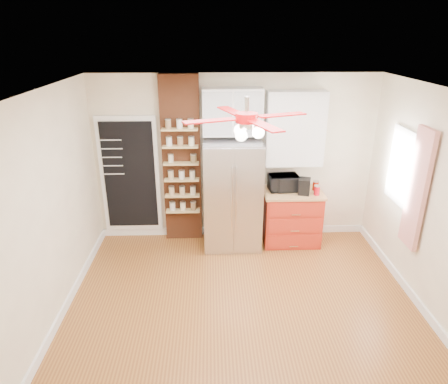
{
  "coord_description": "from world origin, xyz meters",
  "views": [
    {
      "loc": [
        -0.38,
        -4.17,
        3.28
      ],
      "look_at": [
        -0.21,
        0.9,
        1.22
      ],
      "focal_mm": 32.0,
      "sensor_mm": 36.0,
      "label": 1
    }
  ],
  "objects_px": {
    "ceiling_fan": "(247,118)",
    "coffee_maker": "(304,186)",
    "pantry_jar_oats": "(171,158)",
    "canister_left": "(317,191)",
    "red_cabinet": "(291,217)",
    "fridge": "(233,195)",
    "toaster_oven": "(283,183)"
  },
  "relations": [
    {
      "from": "ceiling_fan",
      "to": "coffee_maker",
      "type": "xyz_separation_m",
      "value": [
        1.07,
        1.58,
        -1.4
      ]
    },
    {
      "from": "pantry_jar_oats",
      "to": "canister_left",
      "type": "bearing_deg",
      "value": -6.88
    },
    {
      "from": "red_cabinet",
      "to": "canister_left",
      "type": "relative_size",
      "value": 6.56
    },
    {
      "from": "fridge",
      "to": "toaster_oven",
      "type": "bearing_deg",
      "value": 7.76
    },
    {
      "from": "ceiling_fan",
      "to": "pantry_jar_oats",
      "type": "distance_m",
      "value": 2.29
    },
    {
      "from": "ceiling_fan",
      "to": "pantry_jar_oats",
      "type": "xyz_separation_m",
      "value": [
        -1.01,
        1.8,
        -0.99
      ]
    },
    {
      "from": "red_cabinet",
      "to": "fridge",
      "type": "bearing_deg",
      "value": -177.05
    },
    {
      "from": "fridge",
      "to": "toaster_oven",
      "type": "xyz_separation_m",
      "value": [
        0.82,
        0.11,
        0.15
      ]
    },
    {
      "from": "toaster_oven",
      "to": "coffee_maker",
      "type": "height_order",
      "value": "toaster_oven"
    },
    {
      "from": "red_cabinet",
      "to": "canister_left",
      "type": "height_order",
      "value": "canister_left"
    },
    {
      "from": "red_cabinet",
      "to": "ceiling_fan",
      "type": "height_order",
      "value": "ceiling_fan"
    },
    {
      "from": "toaster_oven",
      "to": "canister_left",
      "type": "relative_size",
      "value": 3.22
    },
    {
      "from": "red_cabinet",
      "to": "toaster_oven",
      "type": "relative_size",
      "value": 2.04
    },
    {
      "from": "fridge",
      "to": "pantry_jar_oats",
      "type": "distance_m",
      "value": 1.12
    },
    {
      "from": "ceiling_fan",
      "to": "canister_left",
      "type": "relative_size",
      "value": 9.77
    },
    {
      "from": "ceiling_fan",
      "to": "toaster_oven",
      "type": "bearing_deg",
      "value": 66.18
    },
    {
      "from": "fridge",
      "to": "pantry_jar_oats",
      "type": "height_order",
      "value": "fridge"
    },
    {
      "from": "red_cabinet",
      "to": "pantry_jar_oats",
      "type": "bearing_deg",
      "value": 176.52
    },
    {
      "from": "toaster_oven",
      "to": "coffee_maker",
      "type": "distance_m",
      "value": 0.34
    },
    {
      "from": "toaster_oven",
      "to": "coffee_maker",
      "type": "relative_size",
      "value": 1.84
    },
    {
      "from": "ceiling_fan",
      "to": "fridge",
      "type": "bearing_deg",
      "value": 91.76
    },
    {
      "from": "coffee_maker",
      "to": "fridge",
      "type": "bearing_deg",
      "value": -165.82
    },
    {
      "from": "pantry_jar_oats",
      "to": "toaster_oven",
      "type": "bearing_deg",
      "value": -1.79
    },
    {
      "from": "fridge",
      "to": "toaster_oven",
      "type": "relative_size",
      "value": 3.79
    },
    {
      "from": "ceiling_fan",
      "to": "coffee_maker",
      "type": "height_order",
      "value": "ceiling_fan"
    },
    {
      "from": "canister_left",
      "to": "ceiling_fan",
      "type": "bearing_deg",
      "value": -129.54
    },
    {
      "from": "fridge",
      "to": "red_cabinet",
      "type": "height_order",
      "value": "fridge"
    },
    {
      "from": "ceiling_fan",
      "to": "coffee_maker",
      "type": "relative_size",
      "value": 5.57
    },
    {
      "from": "toaster_oven",
      "to": "pantry_jar_oats",
      "type": "relative_size",
      "value": 3.77
    },
    {
      "from": "fridge",
      "to": "ceiling_fan",
      "type": "relative_size",
      "value": 1.25
    },
    {
      "from": "red_cabinet",
      "to": "coffee_maker",
      "type": "xyz_separation_m",
      "value": [
        0.15,
        -0.1,
        0.57
      ]
    },
    {
      "from": "coffee_maker",
      "to": "canister_left",
      "type": "distance_m",
      "value": 0.2
    }
  ]
}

